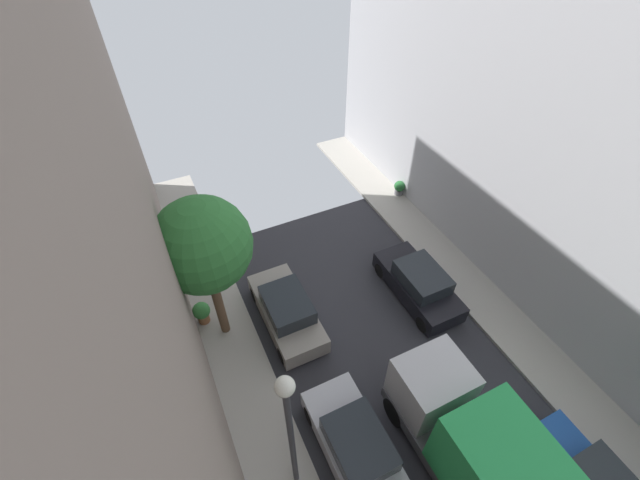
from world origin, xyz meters
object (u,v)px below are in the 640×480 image
object	(u,v)px
street_tree_0	(202,246)
lamp_post	(290,425)
delivery_truck	(491,469)
parked_car_right_3	(419,284)
potted_plant_1	(202,312)
potted_plant_2	(399,187)
parked_car_left_3	(287,311)
parked_car_left_2	(356,447)

from	to	relation	value
street_tree_0	lamp_post	distance (m)	6.01
delivery_truck	parked_car_right_3	bearing A→B (deg)	68.20
street_tree_0	potted_plant_1	world-z (taller)	street_tree_0
delivery_truck	potted_plant_1	xyz separation A→B (m)	(-5.68, 9.18, -1.08)
potted_plant_1	potted_plant_2	size ratio (longest dim) A/B	1.25
parked_car_left_3	delivery_truck	world-z (taller)	delivery_truck
potted_plant_1	lamp_post	distance (m)	7.56
potted_plant_1	lamp_post	xyz separation A→B (m)	(1.08, -6.70, 3.34)
parked_car_left_3	potted_plant_1	bearing A→B (deg)	155.44
parked_car_left_2	potted_plant_2	distance (m)	13.46
delivery_truck	potted_plant_2	size ratio (longest dim) A/B	8.31
parked_car_right_3	street_tree_0	xyz separation A→B (m)	(-7.73, 1.69, 3.99)
parked_car_left_3	potted_plant_2	xyz separation A→B (m)	(8.47, 4.95, -0.15)
parked_car_right_3	lamp_post	distance (m)	9.09
parked_car_right_3	parked_car_left_2	bearing A→B (deg)	-140.62
delivery_truck	lamp_post	size ratio (longest dim) A/B	1.10
parked_car_left_3	potted_plant_1	world-z (taller)	parked_car_left_3
potted_plant_2	street_tree_0	bearing A→B (deg)	-158.14
parked_car_left_2	potted_plant_1	size ratio (longest dim) A/B	4.24
parked_car_left_2	parked_car_right_3	bearing A→B (deg)	39.38
lamp_post	parked_car_right_3	bearing A→B (deg)	30.31
parked_car_right_3	street_tree_0	world-z (taller)	street_tree_0
potted_plant_1	potted_plant_2	distance (m)	12.00
parked_car_left_3	potted_plant_1	xyz separation A→B (m)	(-2.98, 1.36, -0.01)
parked_car_left_2	lamp_post	world-z (taller)	lamp_post
potted_plant_1	delivery_truck	bearing A→B (deg)	-58.25
delivery_truck	street_tree_0	bearing A→B (deg)	120.82
potted_plant_2	lamp_post	world-z (taller)	lamp_post
parked_car_left_2	potted_plant_2	bearing A→B (deg)	50.98
parked_car_left_2	parked_car_left_3	size ratio (longest dim) A/B	1.00
potted_plant_1	parked_car_left_3	bearing A→B (deg)	-24.56
delivery_truck	lamp_post	distance (m)	5.69
potted_plant_2	parked_car_right_3	bearing A→B (deg)	-117.03
parked_car_left_2	potted_plant_1	xyz separation A→B (m)	(-2.98, 6.86, -0.01)
parked_car_right_3	potted_plant_1	size ratio (longest dim) A/B	4.24
lamp_post	potted_plant_1	bearing A→B (deg)	99.18
delivery_truck	lamp_post	xyz separation A→B (m)	(-4.60, 2.48, 2.26)
parked_car_right_3	potted_plant_2	size ratio (longest dim) A/B	5.29
street_tree_0	potted_plant_2	xyz separation A→B (m)	(10.80, 4.33, -4.13)
parked_car_left_3	lamp_post	bearing A→B (deg)	-109.59
potted_plant_1	street_tree_0	bearing A→B (deg)	-48.88
street_tree_0	parked_car_left_2	bearing A→B (deg)	-69.14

